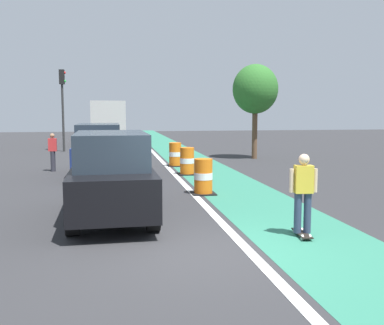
{
  "coord_description": "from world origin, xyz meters",
  "views": [
    {
      "loc": [
        -1.48,
        -7.95,
        2.54
      ],
      "look_at": [
        0.67,
        4.56,
        1.1
      ],
      "focal_mm": 42.52,
      "sensor_mm": 36.0,
      "label": 1
    }
  ],
  "objects": [
    {
      "name": "traffic_barrel_mid",
      "position": [
        1.4,
        9.91,
        0.53
      ],
      "size": [
        0.73,
        0.73,
        1.09
      ],
      "color": "orange",
      "rests_on": "ground"
    },
    {
      "name": "ground_plane",
      "position": [
        0.0,
        0.0,
        0.0
      ],
      "size": [
        100.0,
        100.0,
        0.0
      ],
      "primitive_type": "plane",
      "color": "#2D2D30"
    },
    {
      "name": "pedestrian_crossing",
      "position": [
        -4.04,
        11.84,
        0.86
      ],
      "size": [
        0.34,
        0.2,
        1.61
      ],
      "color": "#33333D",
      "rests_on": "ground"
    },
    {
      "name": "traffic_barrel_front",
      "position": [
        1.2,
        5.56,
        0.53
      ],
      "size": [
        0.73,
        0.73,
        1.09
      ],
      "color": "orange",
      "rests_on": "ground"
    },
    {
      "name": "street_tree_sidewalk",
      "position": [
        5.94,
        15.39,
        3.67
      ],
      "size": [
        2.4,
        2.4,
        5.0
      ],
      "color": "brown",
      "rests_on": "ground"
    },
    {
      "name": "traffic_barrel_back",
      "position": [
        1.3,
        12.76,
        0.53
      ],
      "size": [
        0.73,
        0.73,
        1.09
      ],
      "color": "orange",
      "rests_on": "ground"
    },
    {
      "name": "traffic_light_corner",
      "position": [
        -4.59,
        21.63,
        3.5
      ],
      "size": [
        0.41,
        0.32,
        5.1
      ],
      "color": "#2D2D2D",
      "rests_on": "ground"
    },
    {
      "name": "delivery_truck_down_block",
      "position": [
        -1.94,
        26.27,
        1.85
      ],
      "size": [
        2.55,
        7.67,
        3.23
      ],
      "color": "beige",
      "rests_on": "ground"
    },
    {
      "name": "bike_lane_strip",
      "position": [
        2.4,
        12.0,
        0.0
      ],
      "size": [
        2.5,
        80.0,
        0.01
      ],
      "primitive_type": "cube",
      "color": "#2D755B",
      "rests_on": "ground"
    },
    {
      "name": "skateboarder_on_lane",
      "position": [
        2.26,
        0.56,
        0.91
      ],
      "size": [
        0.57,
        0.82,
        1.69
      ],
      "color": "black",
      "rests_on": "ground"
    },
    {
      "name": "parked_suv_second",
      "position": [
        -2.08,
        10.3,
        1.04
      ],
      "size": [
        1.94,
        4.61,
        2.04
      ],
      "color": "navy",
      "rests_on": "ground"
    },
    {
      "name": "lane_divider_stripe",
      "position": [
        0.9,
        12.0,
        0.01
      ],
      "size": [
        0.2,
        80.0,
        0.01
      ],
      "primitive_type": "cube",
      "color": "silver",
      "rests_on": "ground"
    },
    {
      "name": "parked_suv_nearest",
      "position": [
        -1.55,
        2.87,
        1.04
      ],
      "size": [
        1.99,
        4.64,
        2.04
      ],
      "color": "black",
      "rests_on": "ground"
    }
  ]
}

